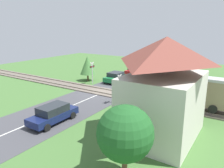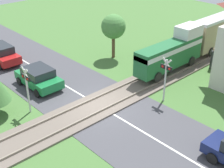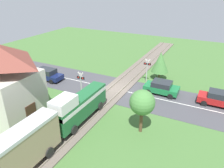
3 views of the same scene
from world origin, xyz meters
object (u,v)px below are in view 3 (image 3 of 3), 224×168
Objects in this scene: crossing_signal_west_approach at (147,67)px; station_building at (1,83)px; crossing_signal_east_approach at (81,82)px; train at (4,163)px; pedestrian_by_station at (39,127)px; car_far_side at (47,74)px; car_near_crossing at (162,87)px; car_behind_queue at (220,99)px.

crossing_signal_west_approach is 0.44× the size of station_building.
crossing_signal_west_approach and crossing_signal_east_approach have the same top height.
crossing_signal_west_approach is (-2.42, -18.74, 0.09)m from train.
train is 7.17× the size of crossing_signal_west_approach.
station_building is 5.47m from pedestrian_by_station.
crossing_signal_east_approach is (2.42, -11.46, 0.09)m from train.
train reaches higher than pedestrian_by_station.
car_far_side is at bearing -71.87° from station_building.
crossing_signal_east_approach is at bearing 56.40° from crossing_signal_west_approach.
crossing_signal_west_approach is 14.86m from pedestrian_by_station.
car_far_side is at bearing -50.75° from pedestrian_by_station.
pedestrian_by_station is at bearing 73.06° from crossing_signal_west_approach.
car_near_crossing is 6.00m from car_behind_queue.
pedestrian_by_station is at bearing 60.23° from car_near_crossing.
crossing_signal_east_approach is 7.54m from station_building.
train is 5.33× the size of car_behind_queue.
train reaches higher than car_far_side.
car_behind_queue is 1.34× the size of crossing_signal_west_approach.
train is 16.58m from car_far_side.
car_behind_queue reaches higher than car_far_side.
pedestrian_by_station reaches higher than car_far_side.
car_far_side is at bearing 23.38° from crossing_signal_west_approach.
car_far_side is 2.44× the size of pedestrian_by_station.
station_building is (11.57, 11.16, 2.70)m from car_near_crossing.
car_far_side is (9.33, -13.66, -1.11)m from train.
car_far_side is 12.85m from crossing_signal_west_approach.
car_behind_queue is 17.56m from pedestrian_by_station.
pedestrian_by_station is at bearing 129.25° from car_far_side.
station_building reaches higher than crossing_signal_west_approach.
crossing_signal_west_approach is at bearing -97.35° from train.
car_far_side reaches higher than car_near_crossing.
pedestrian_by_station is (-0.52, 6.90, -1.17)m from crossing_signal_east_approach.
car_behind_queue is 20.98m from station_building.
car_behind_queue is 0.59× the size of station_building.
car_behind_queue is at bearing -180.00° from car_near_crossing.
pedestrian_by_station is at bearing -67.42° from train.
crossing_signal_east_approach is (-6.91, 2.20, 1.20)m from car_far_side.
car_behind_queue is 8.89m from crossing_signal_west_approach.
car_near_crossing is 2.13× the size of pedestrian_by_station.
car_behind_queue is at bearing -123.49° from train.
car_near_crossing is 1.23× the size of crossing_signal_east_approach.
car_behind_queue is (-10.95, -16.54, -1.09)m from train.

